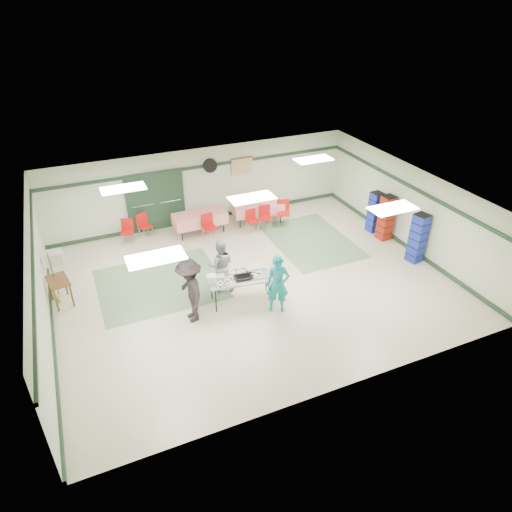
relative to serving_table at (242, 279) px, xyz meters
name	(u,v)px	position (x,y,z in m)	size (l,w,h in m)	color
floor	(252,282)	(0.61, 0.72, -0.72)	(11.00, 11.00, 0.00)	beige
ceiling	(252,197)	(0.61, 0.72, 1.98)	(11.00, 11.00, 0.00)	silver
wall_back	(203,185)	(0.61, 5.22, 0.63)	(11.00, 11.00, 0.00)	beige
wall_front	(340,343)	(0.61, -3.78, 0.63)	(11.00, 11.00, 0.00)	beige
wall_left	(39,287)	(-4.89, 0.72, 0.63)	(9.00, 9.00, 0.00)	beige
wall_right	(410,208)	(6.11, 0.72, 0.63)	(9.00, 9.00, 0.00)	beige
trim_back	(202,167)	(0.61, 5.19, 1.33)	(11.00, 0.06, 0.10)	#1C3423
baseboard_back	(205,218)	(0.61, 5.19, -0.66)	(11.00, 0.06, 0.12)	#1C3423
trim_left	(33,262)	(-4.86, 0.72, 1.33)	(9.00, 0.06, 0.10)	#1C3423
baseboard_left	(53,329)	(-4.86, 0.72, -0.66)	(9.00, 0.06, 0.12)	#1C3423
trim_right	(414,188)	(6.08, 0.72, 1.33)	(9.00, 0.06, 0.10)	#1C3423
baseboard_right	(403,244)	(6.08, 0.72, -0.66)	(9.00, 0.06, 0.12)	#1C3423
green_patch_a	(160,283)	(-1.89, 1.72, -0.71)	(3.50, 3.00, 0.01)	slate
green_patch_b	(311,241)	(3.41, 2.22, -0.71)	(2.50, 3.50, 0.01)	slate
double_door_left	(142,204)	(-1.59, 5.16, 0.33)	(0.90, 0.06, 2.10)	gray
double_door_right	(169,199)	(-0.64, 5.16, 0.33)	(0.90, 0.06, 2.10)	gray
door_frame	(156,202)	(-1.12, 5.14, 0.33)	(2.00, 0.03, 2.15)	#1C3423
wall_fan	(210,166)	(0.91, 5.16, 1.33)	(0.50, 0.50, 0.10)	black
scroll_banner	(242,166)	(2.11, 5.16, 1.13)	(0.80, 0.02, 0.60)	#CDB880
serving_table	(242,279)	(0.00, 0.00, 0.00)	(1.89, 0.96, 0.76)	#9C9D98
sheet_tray_right	(259,274)	(0.48, -0.06, 0.06)	(0.61, 0.46, 0.02)	silver
sheet_tray_mid	(237,275)	(-0.07, 0.17, 0.06)	(0.64, 0.48, 0.02)	silver
sheet_tray_left	(226,283)	(-0.48, -0.10, 0.06)	(0.57, 0.43, 0.02)	silver
baking_pan	(244,277)	(0.03, -0.06, 0.08)	(0.47, 0.30, 0.08)	black
foam_box_stack	(211,279)	(-0.82, 0.09, 0.16)	(0.25, 0.23, 0.23)	white
volunteer_teal	(278,284)	(0.71, -0.75, 0.11)	(0.60, 0.39, 1.65)	teal
volunteer_grey	(221,265)	(-0.33, 0.75, 0.08)	(0.77, 0.60, 1.59)	gray
volunteer_dark	(190,291)	(-1.49, -0.22, 0.18)	(1.15, 0.66, 1.79)	black
dining_table_a	(258,207)	(2.35, 4.25, -0.15)	(1.90, 1.03, 0.77)	red
dining_table_b	(200,218)	(0.15, 4.25, -0.15)	(1.81, 0.83, 0.77)	red
chair_a	(265,215)	(2.37, 3.68, -0.18)	(0.46, 0.46, 0.87)	#B1180E
chair_b	(252,218)	(1.85, 3.68, -0.22)	(0.41, 0.41, 0.81)	#B1180E
chair_c	(283,210)	(3.08, 3.68, -0.14)	(0.56, 0.56, 0.94)	#B1180E
chair_d	(209,224)	(0.28, 3.69, -0.14)	(0.50, 0.50, 0.93)	#B1180E
chair_loose_a	(144,223)	(-1.69, 4.73, -0.18)	(0.52, 0.52, 0.87)	#B1180E
chair_loose_b	(127,229)	(-2.27, 4.53, -0.19)	(0.52, 0.52, 0.86)	#B1180E
crate_stack_blue_a	(375,212)	(5.76, 1.99, 0.01)	(0.37, 0.37, 1.45)	#192499
crate_stack_red	(386,218)	(5.76, 1.37, 0.07)	(0.40, 0.40, 1.57)	maroon
crate_stack_blue_b	(418,238)	(5.76, -0.20, 0.09)	(0.41, 0.41, 1.60)	#192499
printer_table	(59,284)	(-4.54, 1.87, -0.09)	(0.65, 0.86, 0.74)	brown
office_printer	(54,258)	(-4.54, 2.78, 0.21)	(0.46, 0.41, 0.37)	beige
broom	(54,276)	(-4.62, 2.08, 0.06)	(0.03, 0.03, 1.50)	brown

